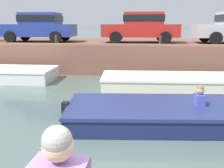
% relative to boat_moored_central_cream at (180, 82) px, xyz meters
% --- Properties ---
extents(ground_plane, '(400.00, 400.00, 0.00)m').
position_rel_boat_moored_central_cream_xyz_m(ground_plane, '(-2.13, -2.81, -0.23)').
color(ground_plane, '#4C605B').
extents(far_quay_wall, '(60.00, 6.00, 1.40)m').
position_rel_boat_moored_central_cream_xyz_m(far_quay_wall, '(-2.13, 4.87, 0.47)').
color(far_quay_wall, brown).
rests_on(far_quay_wall, ground).
extents(far_wall_coping, '(60.00, 0.24, 0.08)m').
position_rel_boat_moored_central_cream_xyz_m(far_wall_coping, '(-2.13, 1.99, 1.21)').
color(far_wall_coping, '#925F4C').
rests_on(far_wall_coping, far_quay_wall).
extents(boat_moored_central_cream, '(6.45, 2.20, 0.46)m').
position_rel_boat_moored_central_cream_xyz_m(boat_moored_central_cream, '(0.00, 0.00, 0.00)').
color(boat_moored_central_cream, silver).
rests_on(boat_moored_central_cream, ground).
extents(motorboat_passing, '(5.92, 2.34, 0.96)m').
position_rel_boat_moored_central_cream_xyz_m(motorboat_passing, '(-0.58, -3.61, 0.01)').
color(motorboat_passing, navy).
rests_on(motorboat_passing, ground).
extents(car_left_inner_blue, '(3.91, 2.09, 1.54)m').
position_rel_boat_moored_central_cream_xyz_m(car_left_inner_blue, '(-6.97, 3.93, 2.02)').
color(car_left_inner_blue, '#233893').
rests_on(car_left_inner_blue, far_quay_wall).
extents(car_centre_red, '(3.95, 1.96, 1.54)m').
position_rel_boat_moored_central_cream_xyz_m(car_centre_red, '(-1.49, 3.93, 2.01)').
color(car_centre_red, '#B2231E').
rests_on(car_centre_red, far_quay_wall).
extents(mooring_bollard_mid, '(0.15, 0.15, 0.44)m').
position_rel_boat_moored_central_cream_xyz_m(mooring_bollard_mid, '(-5.45, 2.12, 1.41)').
color(mooring_bollard_mid, '#2D2B28').
rests_on(mooring_bollard_mid, far_quay_wall).
extents(mooring_bollard_east, '(0.15, 0.15, 0.44)m').
position_rel_boat_moored_central_cream_xyz_m(mooring_bollard_east, '(-0.62, 2.12, 1.41)').
color(mooring_bollard_east, '#2D2B28').
rests_on(mooring_bollard_east, far_quay_wall).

